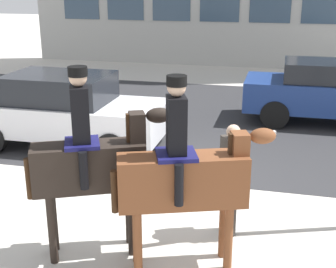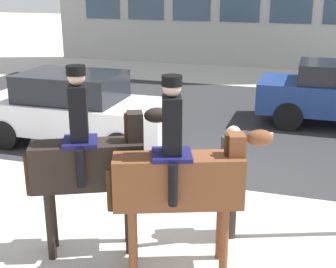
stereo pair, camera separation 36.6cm
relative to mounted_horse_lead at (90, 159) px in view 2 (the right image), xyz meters
The scene contains 6 objects.
ground_plane 2.50m from the mounted_horse_lead, 73.50° to the left, with size 80.00×80.00×0.00m, color beige.
road_surface 6.93m from the mounted_horse_lead, 84.94° to the left, with size 18.80×8.50×0.01m.
mounted_horse_lead is the anchor object (origin of this frame).
mounted_horse_companion 1.24m from the mounted_horse_lead, ahead, with size 1.94×0.97×2.52m.
pedestrian_bystander 1.97m from the mounted_horse_lead, 28.60° to the left, with size 0.74×0.75×1.67m.
street_car_near_lane 4.59m from the mounted_horse_lead, 120.48° to the left, with size 4.39×1.83×1.62m.
Camera 2 is at (2.05, -7.14, 3.56)m, focal length 50.00 mm.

